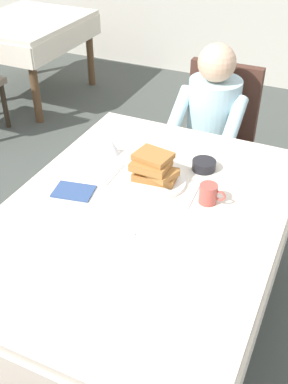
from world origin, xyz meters
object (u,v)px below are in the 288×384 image
Objects in this scene: plate_breakfast at (155,181)px; cup_coffee at (209,194)px; dining_table_main at (141,228)px; breakfast_stack at (154,168)px; background_table_far at (28,32)px; chair_diner at (216,131)px; knife_right_of_plate at (193,195)px; diner_person at (211,122)px; bowl_butter at (204,165)px; syrup_pitcher at (112,147)px; spoon_near_edge at (118,228)px; fork_left_of_plate at (114,174)px.

cup_coffee is (0.26, -0.04, 0.03)m from plate_breakfast.
breakfast_stack is (-0.04, 0.22, 0.16)m from dining_table_main.
cup_coffee reaches higher than background_table_far.
chair_diner reaches higher than knife_right_of_plate.
diner_person is at bearing 9.41° from knife_right_of_plate.
bowl_butter is (0.17, 0.19, -0.05)m from breakfast_stack.
cup_coffee is at bearing -18.25° from syrup_pitcher.
background_table_far is at bearing 135.85° from syrup_pitcher.
spoon_near_edge is at bearing -59.61° from syrup_pitcher.
cup_coffee is (0.25, -0.84, 0.11)m from diner_person.
cup_coffee is at bearing -9.29° from breakfast_stack.
syrup_pitcher is 0.40× the size of knife_right_of_plate.
breakfast_stack is at bearing 100.31° from dining_table_main.
knife_right_of_plate is (0.03, -0.21, -0.02)m from bowl_butter.
bowl_butter is at bearing -37.08° from background_table_far.
plate_breakfast is at bearing 89.52° from diner_person.
diner_person is at bearing 90.00° from chair_diner.
plate_breakfast reaches higher than dining_table_main.
bowl_butter is 0.41m from fork_left_of_plate.
background_table_far is at bearing 140.56° from cup_coffee.
bowl_butter is 0.22m from knife_right_of_plate.
plate_breakfast reaches higher than knife_right_of_plate.
cup_coffee is at bearing -108.15° from knife_right_of_plate.
syrup_pitcher is 0.19m from fork_left_of_plate.
spoon_near_edge is (-0.16, -0.54, -0.02)m from bowl_butter.
knife_right_of_plate is (0.20, -0.02, -0.07)m from breakfast_stack.
diner_person is 0.81m from breakfast_stack.
bowl_butter reaches higher than background_table_far.
plate_breakfast reaches higher than fork_left_of_plate.
knife_right_of_plate reaches higher than background_table_far.
diner_person reaches higher than fork_left_of_plate.
knife_right_of_plate reaches higher than dining_table_main.
plate_breakfast is at bearing -85.43° from fork_left_of_plate.
dining_table_main is 0.44m from bowl_butter.
knife_right_of_plate is 0.38m from spoon_near_edge.
plate_breakfast is at bearing -130.05° from bowl_butter.
bowl_butter reaches higher than knife_right_of_plate.
bowl_butter is 0.61× the size of fork_left_of_plate.
breakfast_stack reaches higher than background_table_far.
syrup_pitcher reaches higher than spoon_near_edge.
bowl_butter is at bearing 72.28° from dining_table_main.
spoon_near_edge is at bearing 89.60° from diner_person.
diner_person is at bearing 92.91° from spoon_near_edge.
cup_coffee reaches higher than bowl_butter.
background_table_far is (-2.12, 1.11, -0.05)m from diner_person.
diner_person is at bearing 65.93° from syrup_pitcher.
cup_coffee is 0.10× the size of background_table_far.
knife_right_of_plate is (0.18, -0.82, 0.07)m from diner_person.
knife_right_of_plate is at bearing 165.00° from cup_coffee.
fork_left_of_plate is (-0.20, -0.82, 0.07)m from diner_person.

